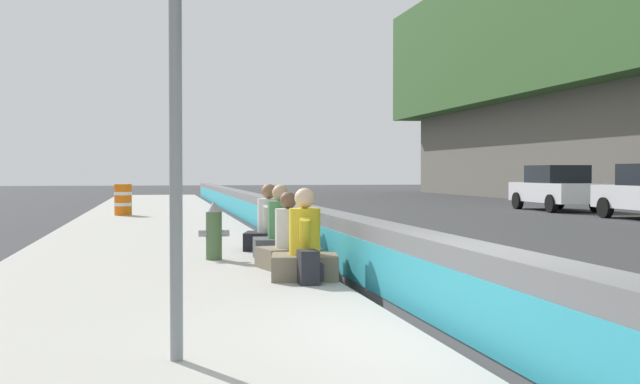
% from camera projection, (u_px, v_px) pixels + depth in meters
% --- Properties ---
extents(ground_plane, '(160.00, 160.00, 0.00)m').
position_uv_depth(ground_plane, '(488.00, 354.00, 6.23)').
color(ground_plane, '#353538').
rests_on(ground_plane, ground).
extents(sidewalk_strip, '(80.00, 4.40, 0.14)m').
position_uv_depth(sidewalk_strip, '(150.00, 361.00, 5.68)').
color(sidewalk_strip, '#A8A59E').
rests_on(sidewalk_strip, ground_plane).
extents(jersey_barrier, '(76.00, 0.45, 0.85)m').
position_uv_depth(jersey_barrier, '(488.00, 301.00, 6.22)').
color(jersey_barrier, slate).
rests_on(jersey_barrier, ground_plane).
extents(route_sign_post, '(0.44, 0.09, 3.60)m').
position_uv_depth(route_sign_post, '(176.00, 63.00, 5.38)').
color(route_sign_post, gray).
rests_on(route_sign_post, sidewalk_strip).
extents(fire_hydrant, '(0.26, 0.46, 0.88)m').
position_uv_depth(fire_hydrant, '(214.00, 230.00, 11.66)').
color(fire_hydrant, '#47663D').
rests_on(fire_hydrant, sidewalk_strip).
extents(seated_person_foreground, '(0.81, 0.91, 1.12)m').
position_uv_depth(seated_person_foreground, '(305.00, 251.00, 9.55)').
color(seated_person_foreground, '#706651').
rests_on(seated_person_foreground, sidewalk_strip).
extents(seated_person_middle, '(0.79, 0.88, 1.05)m').
position_uv_depth(seated_person_middle, '(288.00, 244.00, 10.66)').
color(seated_person_middle, '#706651').
rests_on(seated_person_middle, sidewalk_strip).
extents(seated_person_rear, '(0.73, 0.84, 1.12)m').
position_uv_depth(seated_person_rear, '(280.00, 235.00, 11.91)').
color(seated_person_rear, '#424247').
rests_on(seated_person_rear, sidewalk_strip).
extents(seated_person_far, '(0.85, 0.94, 1.12)m').
position_uv_depth(seated_person_far, '(269.00, 229.00, 13.13)').
color(seated_person_far, black).
rests_on(seated_person_far, sidewalk_strip).
extents(backpack, '(0.32, 0.28, 0.40)m').
position_uv_depth(backpack, '(309.00, 268.00, 9.11)').
color(backpack, '#232328').
rests_on(backpack, sidewalk_strip).
extents(construction_barrel, '(0.54, 0.54, 0.95)m').
position_uv_depth(construction_barrel, '(123.00, 200.00, 23.65)').
color(construction_barrel, orange).
rests_on(construction_barrel, sidewalk_strip).
extents(parked_car_midline, '(4.57, 2.08, 1.71)m').
position_uv_depth(parked_car_midline, '(556.00, 188.00, 29.23)').
color(parked_car_midline, silver).
rests_on(parked_car_midline, ground_plane).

